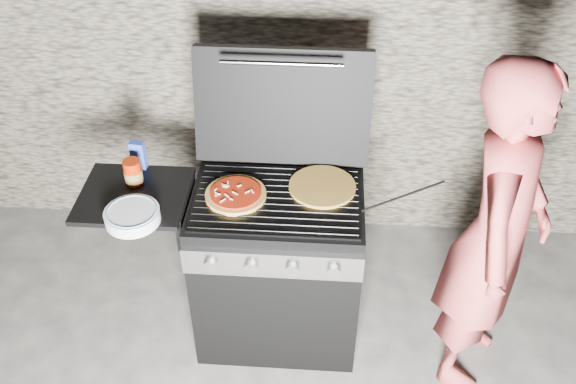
# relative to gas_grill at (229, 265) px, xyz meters

# --- Properties ---
(ground) EXTENTS (50.00, 50.00, 0.00)m
(ground) POSITION_rel_gas_grill_xyz_m (0.25, 0.00, -0.46)
(ground) COLOR #3B3937
(stone_wall) EXTENTS (8.00, 0.35, 1.80)m
(stone_wall) POSITION_rel_gas_grill_xyz_m (0.25, 1.05, 0.44)
(stone_wall) COLOR gray
(stone_wall) RESTS_ON ground
(gas_grill) EXTENTS (1.34, 0.79, 0.91)m
(gas_grill) POSITION_rel_gas_grill_xyz_m (0.00, 0.00, 0.00)
(gas_grill) COLOR black
(gas_grill) RESTS_ON ground
(pizza_topped) EXTENTS (0.36, 0.36, 0.03)m
(pizza_topped) POSITION_rel_gas_grill_xyz_m (0.06, -0.00, 0.47)
(pizza_topped) COLOR tan
(pizza_topped) RESTS_ON gas_grill
(pizza_plain) EXTENTS (0.34, 0.34, 0.02)m
(pizza_plain) POSITION_rel_gas_grill_xyz_m (0.45, 0.09, 0.46)
(pizza_plain) COLOR gold
(pizza_plain) RESTS_ON gas_grill
(sauce_jar) EXTENTS (0.10, 0.10, 0.13)m
(sauce_jar) POSITION_rel_gas_grill_xyz_m (-0.43, 0.08, 0.51)
(sauce_jar) COLOR #A82303
(sauce_jar) RESTS_ON gas_grill
(blue_carton) EXTENTS (0.07, 0.05, 0.15)m
(blue_carton) POSITION_rel_gas_grill_xyz_m (-0.44, 0.20, 0.52)
(blue_carton) COLOR #2946AE
(blue_carton) RESTS_ON gas_grill
(plate_stack) EXTENTS (0.30, 0.30, 0.06)m
(plate_stack) POSITION_rel_gas_grill_xyz_m (-0.37, -0.19, 0.48)
(plate_stack) COLOR silver
(plate_stack) RESTS_ON gas_grill
(person) EXTENTS (0.60, 0.73, 1.72)m
(person) POSITION_rel_gas_grill_xyz_m (1.22, -0.13, 0.40)
(person) COLOR #B84344
(person) RESTS_ON ground
(tongs) EXTENTS (0.38, 0.16, 0.08)m
(tongs) POSITION_rel_gas_grill_xyz_m (0.82, 0.00, 0.50)
(tongs) COLOR black
(tongs) RESTS_ON gas_grill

